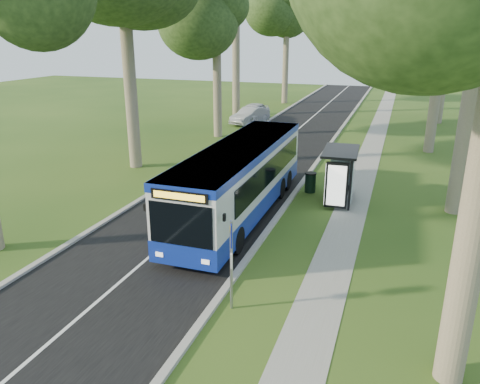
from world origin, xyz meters
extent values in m
plane|color=#284916|center=(0.00, 0.00, 0.00)|extent=(120.00, 120.00, 0.00)
cube|color=black|center=(-3.50, 10.00, 0.01)|extent=(7.00, 100.00, 0.02)
cube|color=#9E9B93|center=(0.00, 10.00, 0.06)|extent=(0.25, 100.00, 0.12)
cube|color=#9E9B93|center=(-7.00, 10.00, 0.06)|extent=(0.25, 100.00, 0.12)
cube|color=white|center=(-3.50, 10.00, 0.02)|extent=(0.12, 100.00, 0.00)
cube|color=gray|center=(3.00, 10.00, 0.01)|extent=(1.50, 100.00, 0.02)
cube|color=silver|center=(-1.71, 2.42, 1.79)|extent=(2.54, 12.09, 2.87)
cube|color=navy|center=(-1.71, 2.42, 0.76)|extent=(2.57, 12.12, 0.81)
cube|color=navy|center=(-1.71, 2.42, 3.06)|extent=(2.57, 12.12, 0.32)
cube|color=black|center=(-1.71, -3.64, 1.91)|extent=(2.27, 0.05, 1.46)
cube|color=yellow|center=(-1.71, -3.68, 2.92)|extent=(1.81, 0.02, 0.22)
cube|color=black|center=(-1.71, -3.57, 0.50)|extent=(2.42, 0.12, 0.30)
cylinder|color=black|center=(-2.85, -1.30, 0.52)|extent=(0.28, 1.05, 1.05)
cylinder|color=black|center=(-0.57, -1.30, 0.52)|extent=(0.28, 1.05, 1.05)
cylinder|color=black|center=(-2.85, 5.95, 0.52)|extent=(0.28, 1.05, 1.05)
cylinder|color=black|center=(-0.57, 5.95, 0.52)|extent=(0.28, 1.05, 1.05)
cylinder|color=gray|center=(0.54, -4.89, 1.41)|extent=(0.09, 0.09, 2.82)
cube|color=#0E1C9A|center=(0.54, -4.89, 2.43)|extent=(0.18, 0.38, 0.70)
cylinder|color=yellow|center=(0.51, -4.89, 2.60)|extent=(0.10, 0.24, 0.25)
cube|color=white|center=(0.54, -4.89, 1.64)|extent=(0.17, 0.33, 0.45)
cube|color=black|center=(2.84, 4.52, 1.23)|extent=(0.10, 0.10, 2.46)
cube|color=black|center=(2.84, 7.04, 1.23)|extent=(0.10, 0.10, 2.46)
cube|color=black|center=(2.22, 5.78, 2.52)|extent=(1.77, 3.08, 0.12)
cube|color=silver|center=(2.91, 5.78, 1.33)|extent=(0.16, 2.51, 1.97)
cube|color=black|center=(2.22, 4.40, 1.23)|extent=(1.04, 0.21, 2.17)
cube|color=white|center=(2.22, 4.32, 1.23)|extent=(0.84, 0.06, 1.92)
cube|color=black|center=(2.52, 6.08, 0.44)|extent=(0.46, 1.79, 0.06)
cylinder|color=black|center=(0.67, 6.66, 0.50)|extent=(0.55, 0.55, 1.00)
cylinder|color=black|center=(0.67, 6.66, 1.02)|extent=(0.60, 0.60, 0.06)
imported|color=silver|center=(-8.35, 25.25, 0.84)|extent=(2.25, 5.03, 1.68)
imported|color=#989A9F|center=(-8.25, 24.01, 0.74)|extent=(2.73, 4.72, 1.47)
cylinder|color=#7A6B56|center=(-10.50, 8.00, 6.58)|extent=(0.74, 0.74, 13.17)
cylinder|color=#7A6B56|center=(-9.00, 18.00, 5.27)|extent=(0.66, 0.66, 10.53)
cylinder|color=#7A6B56|center=(-11.00, 28.00, 6.65)|extent=(0.74, 0.74, 13.29)
cylinder|color=#7A6B56|center=(-8.50, 38.00, 5.56)|extent=(0.68, 0.68, 11.12)
cylinder|color=#7A6B56|center=(7.50, 6.00, 6.30)|extent=(0.72, 0.72, 12.61)
cylinder|color=#7A6B56|center=(6.80, 18.00, 5.64)|extent=(0.68, 0.68, 11.28)
cylinder|color=#7A6B56|center=(8.00, 30.00, 4.82)|extent=(0.64, 0.64, 9.64)
ellipsoid|color=#233B16|center=(8.00, 30.00, 9.92)|extent=(5.20, 5.20, 6.61)
camera|label=1|loc=(4.79, -16.38, 7.89)|focal=35.00mm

